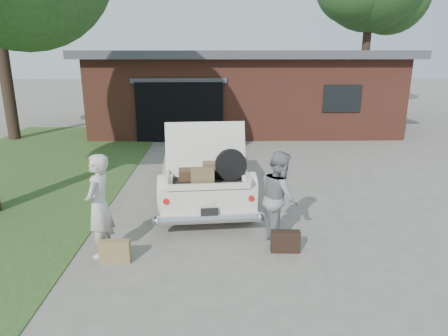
{
  "coord_description": "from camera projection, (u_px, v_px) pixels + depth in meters",
  "views": [
    {
      "loc": [
        -0.14,
        -6.75,
        3.24
      ],
      "look_at": [
        0.0,
        0.6,
        1.1
      ],
      "focal_mm": 32.0,
      "sensor_mm": 36.0,
      "label": 1
    }
  ],
  "objects": [
    {
      "name": "ground",
      "position": [
        225.0,
        234.0,
        7.39
      ],
      "size": [
        90.0,
        90.0,
        0.0
      ],
      "primitive_type": "plane",
      "color": "gray",
      "rests_on": "ground"
    },
    {
      "name": "grass_strip",
      "position": [
        7.0,
        184.0,
        10.17
      ],
      "size": [
        6.0,
        16.0,
        0.02
      ],
      "primitive_type": "cube",
      "color": "#2D4C1E",
      "rests_on": "ground"
    },
    {
      "name": "house",
      "position": [
        241.0,
        88.0,
        17.96
      ],
      "size": [
        12.8,
        7.8,
        3.3
      ],
      "color": "brown",
      "rests_on": "ground"
    },
    {
      "name": "sedan",
      "position": [
        203.0,
        166.0,
        9.26
      ],
      "size": [
        2.21,
        4.89,
        1.94
      ],
      "rotation": [
        0.0,
        0.0,
        0.08
      ],
      "color": "white",
      "rests_on": "ground"
    },
    {
      "name": "woman_left",
      "position": [
        99.0,
        206.0,
        6.42
      ],
      "size": [
        0.5,
        0.68,
        1.72
      ],
      "primitive_type": "imported",
      "rotation": [
        0.0,
        0.0,
        -1.73
      ],
      "color": "beige",
      "rests_on": "ground"
    },
    {
      "name": "woman_right",
      "position": [
        279.0,
        197.0,
        6.91
      ],
      "size": [
        0.71,
        0.86,
        1.64
      ],
      "primitive_type": "imported",
      "rotation": [
        0.0,
        0.0,
        1.69
      ],
      "color": "gray",
      "rests_on": "ground"
    },
    {
      "name": "suitcase_left",
      "position": [
        115.0,
        252.0,
        6.35
      ],
      "size": [
        0.49,
        0.16,
        0.37
      ],
      "primitive_type": "cube",
      "rotation": [
        0.0,
        0.0,
        0.01
      ],
      "color": "olive",
      "rests_on": "ground"
    },
    {
      "name": "suitcase_right",
      "position": [
        285.0,
        241.0,
        6.69
      ],
      "size": [
        0.49,
        0.18,
        0.38
      ],
      "primitive_type": "cube",
      "rotation": [
        0.0,
        0.0,
        -0.04
      ],
      "color": "black",
      "rests_on": "ground"
    }
  ]
}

